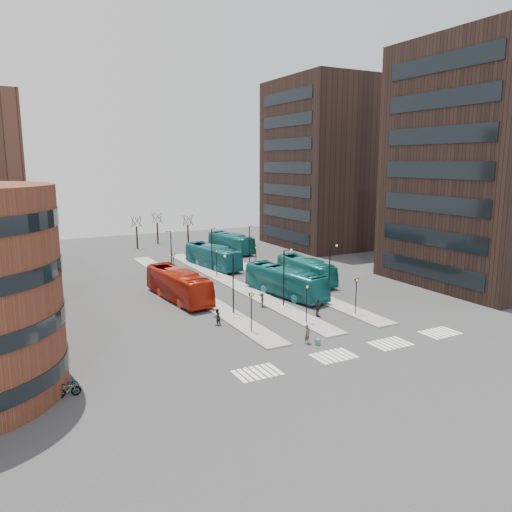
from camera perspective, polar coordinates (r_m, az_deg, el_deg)
name	(u,v)px	position (r m, az deg, el deg)	size (l,w,h in m)	color
ground	(377,372)	(39.32, 13.63, -12.71)	(160.00, 160.00, 0.00)	#2D2D30
island_left	(188,288)	(62.26, -7.80, -3.68)	(2.50, 45.00, 0.15)	gray
island_mid	(232,283)	(64.46, -2.77, -3.10)	(2.50, 45.00, 0.15)	gray
island_right	(272,278)	(67.13, 1.88, -2.54)	(2.50, 45.00, 0.15)	gray
suitcase	(318,342)	(43.59, 7.08, -9.73)	(0.43, 0.34, 0.53)	navy
red_bus	(178,285)	(57.33, -8.88, -3.25)	(2.92, 12.49, 3.48)	#A71F0C
teal_bus_a	(285,281)	(58.42, 3.35, -2.91)	(2.86, 12.23, 3.41)	#146165
teal_bus_b	(213,256)	(74.08, -4.97, -0.05)	(2.82, 12.07, 3.36)	#15636D
teal_bus_c	(306,270)	(65.46, 5.71, -1.60)	(2.61, 11.15, 3.11)	#156D69
teal_bus_d	(231,243)	(86.85, -2.88, 1.53)	(2.73, 11.65, 3.25)	#15656B
traveller	(307,334)	(43.62, 5.89, -8.87)	(0.62, 0.41, 1.71)	#47462A
commuter_a	(217,317)	(48.25, -4.49, -6.95)	(0.80, 0.62, 1.64)	black
commuter_b	(318,308)	(51.09, 7.09, -5.89)	(1.07, 0.44, 1.82)	black
commuter_c	(262,300)	(54.07, 0.67, -5.04)	(0.98, 0.57, 1.52)	black
bicycle_near	(67,388)	(36.88, -20.76, -13.97)	(0.61, 1.76, 0.92)	gray
bicycle_mid	(68,390)	(36.56, -20.69, -14.15)	(0.45, 1.60, 0.96)	gray
bicycle_far	(66,385)	(37.53, -20.90, -13.58)	(0.57, 1.64, 0.86)	gray
crosswalk_stripes	(361,350)	(43.18, 11.86, -10.46)	(22.35, 2.40, 0.01)	silver
tower_near	(493,165)	(70.69, 25.42, 9.33)	(20.12, 20.00, 30.00)	black
tower_far	(332,164)	(95.22, 8.70, 10.31)	(20.12, 20.00, 30.00)	black
sign_poles	(254,277)	(57.63, -0.22, -2.36)	(12.45, 22.12, 3.65)	black
lamp_posts	(243,259)	(62.21, -1.49, -0.29)	(14.04, 20.24, 6.12)	black
bare_trees	(161,232)	(94.32, -10.82, 2.75)	(10.97, 8.14, 5.90)	black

